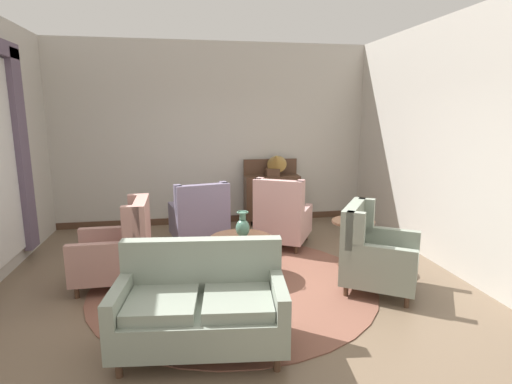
{
  "coord_description": "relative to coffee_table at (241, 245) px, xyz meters",
  "views": [
    {
      "loc": [
        -0.55,
        -4.35,
        2.1
      ],
      "look_at": [
        0.34,
        0.65,
        1.08
      ],
      "focal_mm": 28.35,
      "sensor_mm": 36.0,
      "label": 1
    }
  ],
  "objects": [
    {
      "name": "ground",
      "position": [
        -0.12,
        -0.55,
        -0.41
      ],
      "size": [
        9.04,
        9.04,
        0.0
      ],
      "primitive_type": "plane",
      "color": "brown"
    },
    {
      "name": "coffee_table",
      "position": [
        0.0,
        0.0,
        0.0
      ],
      "size": [
        0.81,
        0.81,
        0.51
      ],
      "color": "#4C3323",
      "rests_on": "ground"
    },
    {
      "name": "area_rug",
      "position": [
        -0.12,
        -0.25,
        -0.4
      ],
      "size": [
        3.45,
        3.45,
        0.01
      ],
      "primitive_type": "cylinder",
      "color": "brown",
      "rests_on": "ground"
    },
    {
      "name": "wall_back",
      "position": [
        -0.12,
        2.68,
        1.25
      ],
      "size": [
        5.98,
        0.08,
        3.33
      ],
      "primitive_type": "cube",
      "color": "#BCB7AD",
      "rests_on": "ground"
    },
    {
      "name": "side_table",
      "position": [
        1.54,
        0.04,
        -0.01
      ],
      "size": [
        0.57,
        0.57,
        0.65
      ],
      "color": "#4C3323",
      "rests_on": "ground"
    },
    {
      "name": "armchair_back_corner",
      "position": [
        0.8,
        1.03,
        0.04
      ],
      "size": [
        1.08,
        1.14,
        1.11
      ],
      "rotation": [
        0.0,
        0.0,
        2.64
      ],
      "color": "tan",
      "rests_on": "ground"
    },
    {
      "name": "armchair_beside_settee",
      "position": [
        1.5,
        -0.66,
        0.02
      ],
      "size": [
        1.15,
        1.16,
        1.02
      ],
      "rotation": [
        0.0,
        0.0,
        7.27
      ],
      "color": "gray",
      "rests_on": "ground"
    },
    {
      "name": "settee",
      "position": [
        -0.58,
        -1.56,
        -0.01
      ],
      "size": [
        1.55,
        0.94,
        0.94
      ],
      "rotation": [
        0.0,
        0.0,
        -0.11
      ],
      "color": "gray",
      "rests_on": "ground"
    },
    {
      "name": "porcelain_vase",
      "position": [
        0.02,
        -0.05,
        0.26
      ],
      "size": [
        0.18,
        0.18,
        0.36
      ],
      "color": "#4C7A66",
      "rests_on": "coffee_table"
    },
    {
      "name": "wall_right",
      "position": [
        2.79,
        0.42,
        1.25
      ],
      "size": [
        0.08,
        4.52,
        3.33
      ],
      "primitive_type": "cube",
      "color": "#BCB7AD",
      "rests_on": "ground"
    },
    {
      "name": "baseboard_back",
      "position": [
        -0.12,
        2.63,
        -0.35
      ],
      "size": [
        5.82,
        0.03,
        0.12
      ],
      "primitive_type": "cube",
      "color": "#4C3323",
      "rests_on": "ground"
    },
    {
      "name": "armchair_near_window",
      "position": [
        -1.49,
        -0.01,
        0.03
      ],
      "size": [
        0.89,
        0.76,
        1.06
      ],
      "rotation": [
        0.0,
        0.0,
        4.72
      ],
      "color": "tan",
      "rests_on": "ground"
    },
    {
      "name": "armchair_far_left",
      "position": [
        -0.47,
        1.34,
        0.03
      ],
      "size": [
        0.96,
        0.94,
        1.02
      ],
      "rotation": [
        0.0,
        0.0,
        3.35
      ],
      "color": "slate",
      "rests_on": "ground"
    },
    {
      "name": "gramophone",
      "position": [
        0.97,
        2.29,
        0.77
      ],
      "size": [
        0.49,
        0.56,
        0.54
      ],
      "color": "#4C3323",
      "rests_on": "sideboard"
    },
    {
      "name": "sideboard",
      "position": [
        0.92,
        2.39,
        0.12
      ],
      "size": [
        1.02,
        0.36,
        1.21
      ],
      "color": "#4C3323",
      "rests_on": "ground"
    }
  ]
}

